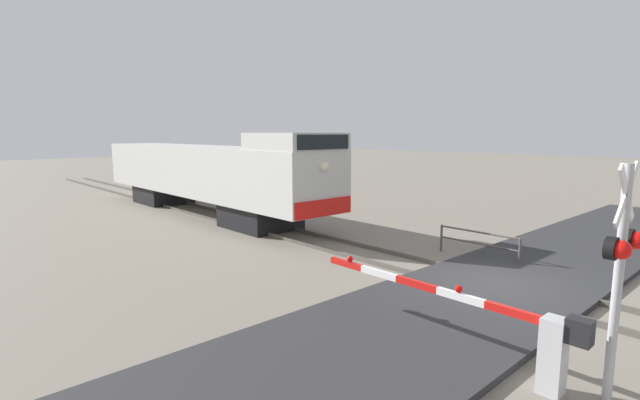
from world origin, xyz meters
The scene contains 8 objects.
ground_plane centered at (0.00, 0.00, 0.00)m, with size 160.00×160.00×0.00m, color gray.
rail_track_left centered at (-0.72, 0.00, 0.07)m, with size 0.08×80.00×0.15m, color #59544C.
rail_track_right centered at (0.72, 0.00, 0.07)m, with size 0.08×80.00×0.15m, color #59544C.
road_surface centered at (0.00, 0.00, 0.08)m, with size 36.00×4.46×0.16m, color #2D2D30.
locomotive centered at (0.00, 15.75, 2.15)m, with size 2.97×18.56×4.18m.
crossing_signal centered at (-3.70, -3.61, 2.30)m, with size 1.18×0.33×3.75m.
crossing_gate centered at (-4.13, -2.25, 0.85)m, with size 0.36×5.60×1.38m.
guard_railing centered at (2.39, 1.90, 0.63)m, with size 0.08×2.88×0.95m.
Camera 1 is at (-11.49, -5.41, 4.16)m, focal length 25.55 mm.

